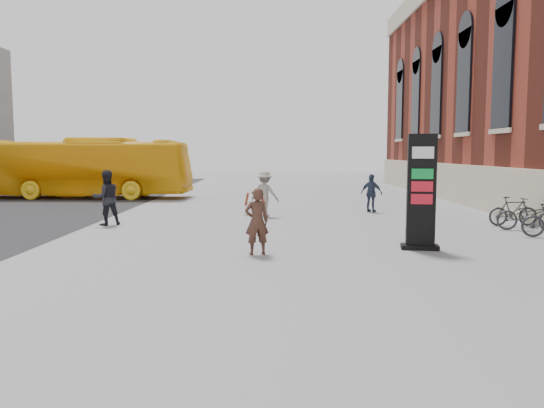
{
  "coord_description": "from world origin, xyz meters",
  "views": [
    {
      "loc": [
        0.9,
        -12.06,
        2.37
      ],
      "look_at": [
        0.88,
        1.03,
        1.08
      ],
      "focal_mm": 35.0,
      "sensor_mm": 36.0,
      "label": 1
    }
  ],
  "objects_px": {
    "info_pylon": "(421,192)",
    "pedestrian_a": "(106,198)",
    "woman": "(257,220)",
    "bus": "(82,168)",
    "pedestrian_b": "(265,193)",
    "pedestrian_c": "(372,193)",
    "bike_7": "(513,211)",
    "bike_6": "(528,215)"
  },
  "relations": [
    {
      "from": "woman",
      "to": "bike_7",
      "type": "bearing_deg",
      "value": -163.94
    },
    {
      "from": "pedestrian_a",
      "to": "pedestrian_b",
      "type": "bearing_deg",
      "value": 172.86
    },
    {
      "from": "pedestrian_b",
      "to": "bike_6",
      "type": "height_order",
      "value": "pedestrian_b"
    },
    {
      "from": "pedestrian_c",
      "to": "info_pylon",
      "type": "bearing_deg",
      "value": 121.75
    },
    {
      "from": "pedestrian_a",
      "to": "pedestrian_c",
      "type": "xyz_separation_m",
      "value": [
        9.27,
        3.74,
        -0.14
      ]
    },
    {
      "from": "bike_6",
      "to": "bike_7",
      "type": "distance_m",
      "value": 0.99
    },
    {
      "from": "info_pylon",
      "to": "pedestrian_a",
      "type": "distance_m",
      "value": 9.95
    },
    {
      "from": "pedestrian_a",
      "to": "bike_6",
      "type": "height_order",
      "value": "pedestrian_a"
    },
    {
      "from": "bike_6",
      "to": "woman",
      "type": "bearing_deg",
      "value": 129.05
    },
    {
      "from": "pedestrian_b",
      "to": "bike_6",
      "type": "distance_m",
      "value": 8.77
    },
    {
      "from": "pedestrian_b",
      "to": "bike_7",
      "type": "height_order",
      "value": "pedestrian_b"
    },
    {
      "from": "info_pylon",
      "to": "bike_7",
      "type": "relative_size",
      "value": 1.78
    },
    {
      "from": "info_pylon",
      "to": "pedestrian_a",
      "type": "relative_size",
      "value": 1.57
    },
    {
      "from": "info_pylon",
      "to": "bike_7",
      "type": "xyz_separation_m",
      "value": [
        4.11,
        4.07,
        -0.92
      ]
    },
    {
      "from": "info_pylon",
      "to": "pedestrian_a",
      "type": "height_order",
      "value": "info_pylon"
    },
    {
      "from": "woman",
      "to": "pedestrian_a",
      "type": "relative_size",
      "value": 0.87
    },
    {
      "from": "bike_6",
      "to": "bike_7",
      "type": "relative_size",
      "value": 1.13
    },
    {
      "from": "bike_6",
      "to": "pedestrian_c",
      "type": "bearing_deg",
      "value": 51.81
    },
    {
      "from": "info_pylon",
      "to": "bus",
      "type": "distance_m",
      "value": 19.74
    },
    {
      "from": "info_pylon",
      "to": "bike_7",
      "type": "height_order",
      "value": "info_pylon"
    },
    {
      "from": "woman",
      "to": "pedestrian_b",
      "type": "xyz_separation_m",
      "value": [
        0.07,
        7.32,
        0.05
      ]
    },
    {
      "from": "pedestrian_a",
      "to": "pedestrian_b",
      "type": "distance_m",
      "value": 5.62
    },
    {
      "from": "info_pylon",
      "to": "pedestrian_a",
      "type": "xyz_separation_m",
      "value": [
        -8.97,
        4.27,
        -0.51
      ]
    },
    {
      "from": "bus",
      "to": "pedestrian_b",
      "type": "xyz_separation_m",
      "value": [
        9.52,
        -7.82,
        -0.7
      ]
    },
    {
      "from": "woman",
      "to": "bus",
      "type": "distance_m",
      "value": 17.86
    },
    {
      "from": "info_pylon",
      "to": "pedestrian_c",
      "type": "xyz_separation_m",
      "value": [
        0.3,
        8.01,
        -0.65
      ]
    },
    {
      "from": "bike_7",
      "to": "bus",
      "type": "bearing_deg",
      "value": 57.69
    },
    {
      "from": "bus",
      "to": "bike_7",
      "type": "height_order",
      "value": "bus"
    },
    {
      "from": "bus",
      "to": "bike_7",
      "type": "bearing_deg",
      "value": -118.37
    },
    {
      "from": "info_pylon",
      "to": "pedestrian_a",
      "type": "bearing_deg",
      "value": 164.03
    },
    {
      "from": "pedestrian_b",
      "to": "bike_6",
      "type": "relative_size",
      "value": 0.95
    },
    {
      "from": "info_pylon",
      "to": "woman",
      "type": "height_order",
      "value": "info_pylon"
    },
    {
      "from": "woman",
      "to": "info_pylon",
      "type": "bearing_deg",
      "value": 175.15
    },
    {
      "from": "info_pylon",
      "to": "bike_6",
      "type": "relative_size",
      "value": 1.58
    },
    {
      "from": "bus",
      "to": "pedestrian_a",
      "type": "distance_m",
      "value": 11.15
    },
    {
      "from": "woman",
      "to": "bike_6",
      "type": "relative_size",
      "value": 0.87
    },
    {
      "from": "woman",
      "to": "bus",
      "type": "height_order",
      "value": "bus"
    },
    {
      "from": "pedestrian_c",
      "to": "bike_7",
      "type": "height_order",
      "value": "pedestrian_c"
    },
    {
      "from": "woman",
      "to": "pedestrian_a",
      "type": "xyz_separation_m",
      "value": [
        -5.01,
        4.93,
        0.1
      ]
    },
    {
      "from": "woman",
      "to": "bike_7",
      "type": "distance_m",
      "value": 9.36
    },
    {
      "from": "woman",
      "to": "bike_7",
      "type": "relative_size",
      "value": 0.98
    },
    {
      "from": "pedestrian_b",
      "to": "pedestrian_c",
      "type": "height_order",
      "value": "pedestrian_b"
    }
  ]
}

